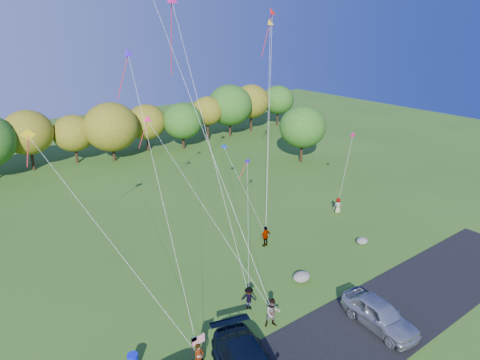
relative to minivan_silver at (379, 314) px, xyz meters
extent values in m
plane|color=#2F5B1A|center=(-4.63, 4.37, -0.92)|extent=(140.00, 140.00, 0.00)
cube|color=black|center=(-4.63, 0.37, -0.89)|extent=(44.00, 6.00, 0.06)
cylinder|color=#342313|center=(-8.99, 43.87, 0.49)|extent=(0.36, 0.36, 2.81)
ellipsoid|color=#1F5316|center=(-8.99, 43.87, 3.93)|extent=(6.26, 6.26, 5.64)
cylinder|color=#342313|center=(-5.15, 41.85, 0.54)|extent=(0.36, 0.36, 2.91)
ellipsoid|color=#366118|center=(-5.15, 41.85, 4.05)|extent=(6.34, 6.34, 5.71)
cylinder|color=#342313|center=(0.12, 42.42, 0.23)|extent=(0.36, 0.36, 2.30)
ellipsoid|color=#1F5316|center=(0.12, 42.42, 3.67)|extent=(7.04, 7.04, 6.34)
cylinder|color=#342313|center=(5.45, 40.62, 0.50)|extent=(0.36, 0.36, 2.84)
ellipsoid|color=#366118|center=(5.45, 40.62, 3.70)|extent=(5.49, 5.49, 4.94)
cylinder|color=#342313|center=(10.36, 43.21, 0.62)|extent=(0.36, 0.36, 3.07)
ellipsoid|color=#366118|center=(10.36, 43.21, 4.41)|extent=(6.94, 6.94, 6.25)
cylinder|color=#342313|center=(15.67, 40.60, 0.21)|extent=(0.36, 0.36, 2.25)
ellipsoid|color=#366118|center=(15.67, 40.60, 3.05)|extent=(5.28, 5.28, 4.75)
cylinder|color=#342313|center=(20.40, 40.89, 0.22)|extent=(0.36, 0.36, 2.28)
ellipsoid|color=#366118|center=(20.40, 40.89, 3.04)|extent=(5.17, 5.17, 4.65)
cylinder|color=#342313|center=(25.25, 43.41, 0.54)|extent=(0.36, 0.36, 2.91)
ellipsoid|color=#1F5316|center=(25.25, 43.41, 3.91)|extent=(5.90, 5.90, 5.31)
cylinder|color=#342313|center=(30.11, 42.67, 0.67)|extent=(0.36, 0.36, 3.18)
ellipsoid|color=#1F5316|center=(30.11, 42.67, 4.15)|extent=(5.81, 5.81, 5.23)
cylinder|color=#342313|center=(19.37, 26.37, 0.48)|extent=(0.36, 0.36, 2.80)
ellipsoid|color=#1F5316|center=(19.37, 26.37, 3.83)|extent=(6.00, 6.00, 5.40)
imported|color=#A7ABB1|center=(0.00, 0.00, 0.00)|extent=(2.51, 5.21, 1.71)
imported|color=#4C4C59|center=(-10.53, 3.57, -0.06)|extent=(0.68, 0.51, 1.71)
imported|color=#4C4C59|center=(-5.10, 3.92, 0.04)|extent=(1.16, 1.07, 1.91)
imported|color=#4C4C59|center=(-5.16, 6.19, -0.16)|extent=(1.11, 1.07, 1.52)
imported|color=#4C4C59|center=(0.98, 11.81, -0.03)|extent=(1.04, 0.44, 1.78)
imported|color=#4C4C59|center=(10.77, 12.57, -0.13)|extent=(0.88, 0.70, 1.56)
cylinder|color=black|center=(-10.87, 3.67, 0.19)|extent=(0.05, 0.05, 2.21)
cube|color=red|center=(-10.48, 3.67, 0.98)|extent=(0.79, 0.53, 0.02)
cube|color=navy|center=(-10.71, 3.68, 1.14)|extent=(0.32, 0.02, 0.25)
ellipsoid|color=gray|center=(-0.25, 6.34, -0.58)|extent=(1.36, 1.06, 0.68)
ellipsoid|color=gray|center=(7.69, 7.23, -0.65)|extent=(1.03, 0.86, 0.54)
cone|color=#3515D4|center=(-7.73, 16.13, 14.55)|extent=(0.80, 0.41, 0.72)
cone|color=yellow|center=(4.89, 16.38, 16.46)|extent=(0.73, 0.42, 0.63)
cone|color=red|center=(4.82, 16.07, 17.28)|extent=(0.95, 0.68, 0.76)
cube|color=#EC1067|center=(12.87, 13.24, 6.40)|extent=(0.61, 0.19, 0.59)
cube|color=yellow|center=(-14.71, 15.57, 10.19)|extent=(0.83, 0.30, 0.81)
cube|color=#1235B5|center=(3.40, 21.12, 5.08)|extent=(0.49, 0.43, 0.61)
cone|color=#DC0F5B|center=(-4.42, 21.11, 8.83)|extent=(0.81, 0.59, 0.69)
cube|color=#2616CA|center=(2.39, 16.10, 5.08)|extent=(0.58, 0.21, 0.55)
camera|label=1|loc=(-19.51, -12.00, 16.52)|focal=32.00mm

